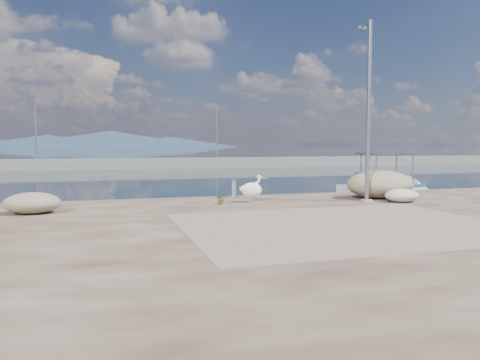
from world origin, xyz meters
name	(u,v)px	position (x,y,z in m)	size (l,w,h in m)	color
ground	(273,227)	(0.00, 0.00, 0.00)	(1400.00, 1400.00, 0.00)	#162635
quay	(373,262)	(0.00, -6.00, 0.25)	(44.00, 22.00, 0.50)	#44241D
quay_patch	(344,225)	(1.00, -3.00, 0.50)	(9.00, 7.00, 0.01)	gray
breakwater	(149,163)	(0.00, 40.00, 0.60)	(120.00, 2.20, 7.50)	gray
mountains	(106,140)	(4.39, 650.00, 9.51)	(370.00, 280.00, 22.00)	#28384C
boat_right	(385,190)	(9.89, 8.20, 0.21)	(5.70, 2.22, 2.69)	white
pelican	(252,189)	(0.16, 2.71, 1.01)	(1.12, 0.61, 1.08)	tan
lamp_post	(368,118)	(4.51, 1.51, 3.80)	(0.44, 0.96, 7.00)	gray
bollard_near	(234,187)	(-0.02, 4.60, 0.92)	(0.26, 0.26, 0.78)	gray
potted_plant	(221,199)	(-1.16, 2.45, 0.71)	(0.37, 0.32, 0.41)	#33722D
net_pile_d	(402,195)	(5.81, 1.07, 0.76)	(1.39, 1.05, 0.52)	silver
net_pile_b	(32,203)	(-7.67, 1.93, 0.85)	(1.79, 1.39, 0.70)	tan
net_pile_c	(380,184)	(5.79, 2.51, 1.09)	(2.98, 2.13, 1.17)	tan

